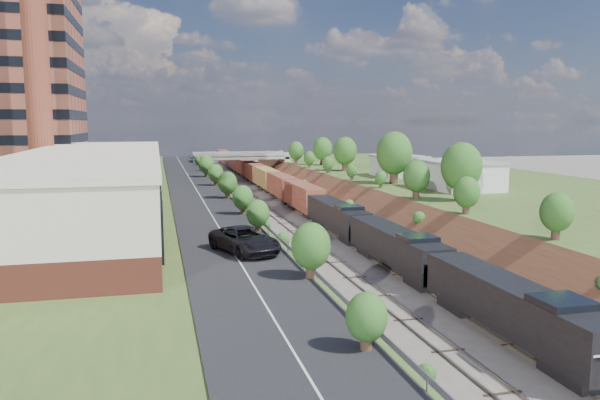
# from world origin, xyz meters

# --- Properties ---
(ground) EXTENTS (400.00, 400.00, 0.00)m
(ground) POSITION_xyz_m (0.00, 0.00, 0.00)
(ground) COLOR #6B665B
(ground) RESTS_ON ground
(platform_left) EXTENTS (44.00, 180.00, 5.00)m
(platform_left) POSITION_xyz_m (-33.00, 60.00, 2.50)
(platform_left) COLOR #3D5824
(platform_left) RESTS_ON ground
(platform_right) EXTENTS (44.00, 180.00, 5.00)m
(platform_right) POSITION_xyz_m (33.00, 60.00, 2.50)
(platform_right) COLOR #3D5824
(platform_right) RESTS_ON ground
(embankment_left) EXTENTS (10.00, 180.00, 10.00)m
(embankment_left) POSITION_xyz_m (-11.00, 60.00, 0.00)
(embankment_left) COLOR brown
(embankment_left) RESTS_ON ground
(embankment_right) EXTENTS (10.00, 180.00, 10.00)m
(embankment_right) POSITION_xyz_m (11.00, 60.00, 0.00)
(embankment_right) COLOR brown
(embankment_right) RESTS_ON ground
(rail_left_track) EXTENTS (1.58, 180.00, 0.18)m
(rail_left_track) POSITION_xyz_m (-2.60, 60.00, 0.09)
(rail_left_track) COLOR gray
(rail_left_track) RESTS_ON ground
(rail_right_track) EXTENTS (1.58, 180.00, 0.18)m
(rail_right_track) POSITION_xyz_m (2.60, 60.00, 0.09)
(rail_right_track) COLOR gray
(rail_right_track) RESTS_ON ground
(road) EXTENTS (8.00, 180.00, 0.10)m
(road) POSITION_xyz_m (-15.50, 60.00, 5.05)
(road) COLOR black
(road) RESTS_ON platform_left
(guardrail) EXTENTS (0.10, 171.00, 0.70)m
(guardrail) POSITION_xyz_m (-11.40, 59.80, 5.55)
(guardrail) COLOR #99999E
(guardrail) RESTS_ON platform_left
(commercial_building) EXTENTS (14.30, 62.30, 7.00)m
(commercial_building) POSITION_xyz_m (-28.00, 38.00, 8.51)
(commercial_building) COLOR brown
(commercial_building) RESTS_ON platform_left
(smokestack) EXTENTS (3.20, 3.20, 40.00)m
(smokestack) POSITION_xyz_m (-36.00, 56.00, 25.00)
(smokestack) COLOR brown
(smokestack) RESTS_ON platform_left
(overpass) EXTENTS (24.50, 8.30, 7.40)m
(overpass) POSITION_xyz_m (0.00, 122.00, 4.92)
(overpass) COLOR gray
(overpass) RESTS_ON ground
(white_building_near) EXTENTS (9.00, 12.00, 4.00)m
(white_building_near) POSITION_xyz_m (23.50, 52.00, 7.00)
(white_building_near) COLOR silver
(white_building_near) RESTS_ON platform_right
(white_building_far) EXTENTS (8.00, 10.00, 3.60)m
(white_building_far) POSITION_xyz_m (23.00, 74.00, 6.80)
(white_building_far) COLOR silver
(white_building_far) RESTS_ON platform_right
(tree_right_large) EXTENTS (5.25, 5.25, 7.61)m
(tree_right_large) POSITION_xyz_m (17.00, 40.00, 9.38)
(tree_right_large) COLOR #473323
(tree_right_large) RESTS_ON platform_right
(tree_left_crest) EXTENTS (2.45, 2.45, 3.55)m
(tree_left_crest) POSITION_xyz_m (-11.80, 20.00, 7.04)
(tree_left_crest) COLOR #473323
(tree_left_crest) RESTS_ON platform_left
(freight_train) EXTENTS (3.23, 198.18, 4.77)m
(freight_train) POSITION_xyz_m (2.60, 99.26, 2.74)
(freight_train) COLOR black
(freight_train) RESTS_ON ground
(suv) EXTENTS (5.54, 7.85, 1.99)m
(suv) POSITION_xyz_m (-14.68, 16.19, 6.09)
(suv) COLOR black
(suv) RESTS_ON road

